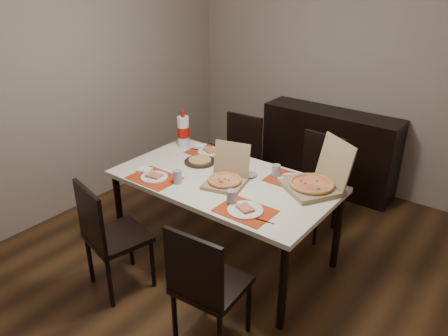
# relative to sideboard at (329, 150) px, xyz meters

# --- Properties ---
(ground) EXTENTS (3.80, 4.00, 0.02)m
(ground) POSITION_rel_sideboard_xyz_m (0.00, -1.78, -0.46)
(ground) COLOR #452A15
(ground) RESTS_ON ground
(room_walls) EXTENTS (3.84, 4.02, 2.62)m
(room_walls) POSITION_rel_sideboard_xyz_m (0.00, -1.35, 1.28)
(room_walls) COLOR gray
(room_walls) RESTS_ON ground
(sideboard) EXTENTS (1.50, 0.40, 0.90)m
(sideboard) POSITION_rel_sideboard_xyz_m (0.00, 0.00, 0.00)
(sideboard) COLOR black
(sideboard) RESTS_ON ground
(dining_table) EXTENTS (1.80, 1.00, 0.75)m
(dining_table) POSITION_rel_sideboard_xyz_m (-0.12, -1.77, 0.23)
(dining_table) COLOR beige
(dining_table) RESTS_ON ground
(chair_near_left) EXTENTS (0.51, 0.51, 0.93)m
(chair_near_left) POSITION_rel_sideboard_xyz_m (-0.55, -2.65, 0.06)
(chair_near_left) COLOR black
(chair_near_left) RESTS_ON ground
(chair_near_right) EXTENTS (0.45, 0.45, 0.93)m
(chair_near_right) POSITION_rel_sideboard_xyz_m (0.39, -2.64, 0.06)
(chair_near_right) COLOR black
(chair_near_right) RESTS_ON ground
(chair_far_left) EXTENTS (0.45, 0.45, 0.93)m
(chair_far_left) POSITION_rel_sideboard_xyz_m (-0.63, -0.87, 0.06)
(chair_far_left) COLOR black
(chair_far_left) RESTS_ON ground
(chair_far_right) EXTENTS (0.44, 0.44, 0.93)m
(chair_far_right) POSITION_rel_sideboard_xyz_m (0.27, -0.88, 0.06)
(chair_far_right) COLOR black
(chair_far_right) RESTS_ON ground
(setting_near_left) EXTENTS (0.47, 0.30, 0.11)m
(setting_near_left) POSITION_rel_sideboard_xyz_m (-0.55, -2.09, 0.32)
(setting_near_left) COLOR #B92D0C
(setting_near_left) RESTS_ON dining_table
(setting_near_right) EXTENTS (0.45, 0.30, 0.11)m
(setting_near_right) POSITION_rel_sideboard_xyz_m (0.27, -2.08, 0.32)
(setting_near_right) COLOR #B92D0C
(setting_near_right) RESTS_ON dining_table
(setting_far_left) EXTENTS (0.48, 0.30, 0.11)m
(setting_far_left) POSITION_rel_sideboard_xyz_m (-0.53, -1.44, 0.32)
(setting_far_left) COLOR #B92D0C
(setting_far_left) RESTS_ON dining_table
(setting_far_right) EXTENTS (0.48, 0.30, 0.11)m
(setting_far_right) POSITION_rel_sideboard_xyz_m (0.29, -1.47, 0.32)
(setting_far_right) COLOR #B92D0C
(setting_far_right) RESTS_ON dining_table
(napkin_loose) EXTENTS (0.15, 0.15, 0.02)m
(napkin_loose) POSITION_rel_sideboard_xyz_m (-0.07, -1.90, 0.31)
(napkin_loose) COLOR white
(napkin_loose) RESTS_ON dining_table
(pizza_box_center) EXTENTS (0.38, 0.40, 0.30)m
(pizza_box_center) POSITION_rel_sideboard_xyz_m (-0.06, -1.83, 0.35)
(pizza_box_center) COLOR #8F7953
(pizza_box_center) RESTS_ON dining_table
(pizza_box_right) EXTENTS (0.56, 0.57, 0.39)m
(pizza_box_right) POSITION_rel_sideboard_xyz_m (0.55, -1.48, 0.36)
(pizza_box_right) COLOR #8F7953
(pizza_box_right) RESTS_ON dining_table
(faina_plate) EXTENTS (0.28, 0.28, 0.03)m
(faina_plate) POSITION_rel_sideboard_xyz_m (-0.50, -1.64, 0.31)
(faina_plate) COLOR black
(faina_plate) RESTS_ON dining_table
(dip_bowl) EXTENTS (0.12, 0.12, 0.03)m
(dip_bowl) POSITION_rel_sideboard_xyz_m (0.02, -1.61, 0.31)
(dip_bowl) COLOR white
(dip_bowl) RESTS_ON dining_table
(soda_bottle) EXTENTS (0.12, 0.12, 0.35)m
(soda_bottle) POSITION_rel_sideboard_xyz_m (-0.88, -1.43, 0.45)
(soda_bottle) COLOR silver
(soda_bottle) RESTS_ON dining_table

